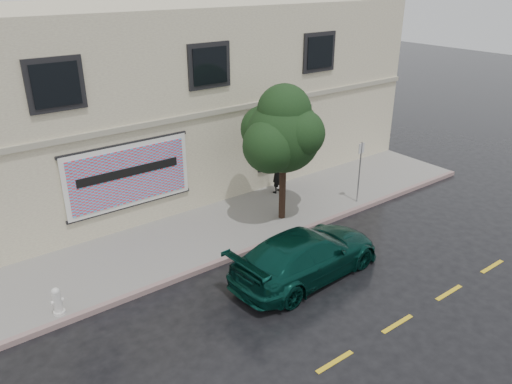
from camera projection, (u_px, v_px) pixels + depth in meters
ground at (303, 264)px, 15.00m from camera, size 90.00×90.00×0.00m
sidewalk at (241, 222)px, 17.35m from camera, size 20.00×3.50×0.15m
curb at (272, 242)px, 16.07m from camera, size 20.00×0.18×0.16m
road_marking at (397, 324)px, 12.45m from camera, size 19.00×0.12×0.01m
building at (158, 95)px, 20.15m from camera, size 20.00×8.12×7.00m
billboard at (129, 176)px, 16.00m from camera, size 4.30×0.16×2.20m
car at (306, 255)px, 14.15m from camera, size 4.95×2.44×1.40m
pedestrian at (277, 173)px, 19.21m from camera, size 0.67×0.54×1.58m
umbrella at (278, 144)px, 18.73m from camera, size 1.28×1.28×0.77m
street_tree at (284, 136)px, 16.31m from camera, size 2.47×2.47×4.24m
fire_hydrant at (57, 301)px, 12.45m from camera, size 0.31×0.29×0.76m
sign_pole at (360, 166)px, 18.15m from camera, size 0.29×0.05×2.33m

